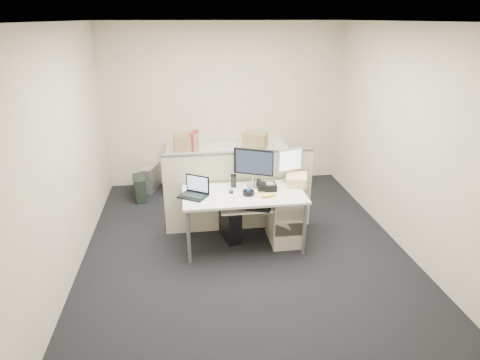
{
  "coord_description": "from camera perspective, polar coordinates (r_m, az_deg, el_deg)",
  "views": [
    {
      "loc": [
        -0.67,
        -4.46,
        2.74
      ],
      "look_at": [
        -0.03,
        0.15,
        0.85
      ],
      "focal_mm": 30.0,
      "sensor_mm": 36.0,
      "label": 1
    }
  ],
  "objects": [
    {
      "name": "sticky_pad",
      "position": [
        4.96,
        2.6,
        -1.71
      ],
      "size": [
        0.1,
        0.1,
        0.01
      ],
      "primitive_type": "cube",
      "rotation": [
        0.0,
        0.0,
        0.35
      ],
      "color": "yellow",
      "rests_on": "desk"
    },
    {
      "name": "laptop",
      "position": [
        4.83,
        -6.72,
        -1.11
      ],
      "size": [
        0.39,
        0.37,
        0.24
      ],
      "primitive_type": "cube",
      "rotation": [
        0.0,
        0.0,
        -0.55
      ],
      "color": "black",
      "rests_on": "desk"
    },
    {
      "name": "keyboard_tray",
      "position": [
        4.82,
        0.85,
        -3.95
      ],
      "size": [
        0.62,
        0.32,
        0.02
      ],
      "primitive_type": "cube",
      "color": "silver",
      "rests_on": "desk"
    },
    {
      "name": "cardboard_box_right",
      "position": [
        6.64,
        2.15,
        5.61
      ],
      "size": [
        0.46,
        0.41,
        0.27
      ],
      "primitive_type": "cube",
      "rotation": [
        0.0,
        0.0,
        -0.42
      ],
      "color": "olive",
      "rests_on": "back_counter"
    },
    {
      "name": "drawer_pedestal",
      "position": [
        5.26,
        6.41,
        -5.36
      ],
      "size": [
        0.4,
        0.55,
        0.65
      ],
      "primitive_type": "cube",
      "color": "#B5B099",
      "rests_on": "floor"
    },
    {
      "name": "desk",
      "position": [
        4.96,
        0.54,
        -2.59
      ],
      "size": [
        1.5,
        0.75,
        0.73
      ],
      "color": "silver",
      "rests_on": "floor"
    },
    {
      "name": "pc_tower_spare_silver",
      "position": [
        6.99,
        -12.56,
        0.36
      ],
      "size": [
        0.31,
        0.48,
        0.42
      ],
      "primitive_type": "cube",
      "rotation": [
        0.0,
        0.0,
        -0.31
      ],
      "color": "#B7B7BC",
      "rests_on": "floor"
    },
    {
      "name": "keyboard",
      "position": [
        4.78,
        1.52,
        -3.86
      ],
      "size": [
        0.51,
        0.33,
        0.03
      ],
      "primitive_type": "cube",
      "rotation": [
        0.0,
        0.0,
        -0.35
      ],
      "color": "black",
      "rests_on": "keyboard_tray"
    },
    {
      "name": "pc_tower_spare_dark",
      "position": [
        6.65,
        -14.06,
        -1.12
      ],
      "size": [
        0.24,
        0.44,
        0.38
      ],
      "primitive_type": "cube",
      "rotation": [
        0.0,
        0.0,
        0.2
      ],
      "color": "black",
      "rests_on": "floor"
    },
    {
      "name": "cellphone",
      "position": [
        4.96,
        -1.26,
        -1.69
      ],
      "size": [
        0.06,
        0.1,
        0.01
      ],
      "primitive_type": "cube",
      "rotation": [
        0.0,
        0.0,
        -0.15
      ],
      "color": "black",
      "rests_on": "desk"
    },
    {
      "name": "floor",
      "position": [
        5.28,
        0.51,
        -9.2
      ],
      "size": [
        4.0,
        4.5,
        0.01
      ],
      "primitive_type": "cube",
      "color": "black",
      "rests_on": "ground"
    },
    {
      "name": "desk_phone",
      "position": [
        5.04,
        3.78,
        -0.94
      ],
      "size": [
        0.24,
        0.2,
        0.08
      ],
      "primitive_type": "cube",
      "rotation": [
        0.0,
        0.0,
        -0.02
      ],
      "color": "black",
      "rests_on": "desk"
    },
    {
      "name": "trackball",
      "position": [
        4.89,
        1.21,
        -1.81
      ],
      "size": [
        0.19,
        0.19,
        0.05
      ],
      "primitive_type": "cylinder",
      "rotation": [
        0.0,
        0.0,
        -0.43
      ],
      "color": "black",
      "rests_on": "desk"
    },
    {
      "name": "red_binder",
      "position": [
        6.56,
        -6.6,
        5.44
      ],
      "size": [
        0.18,
        0.34,
        0.31
      ],
      "primitive_type": "cube",
      "rotation": [
        0.0,
        0.0,
        -0.32
      ],
      "color": "maroon",
      "rests_on": "back_counter"
    },
    {
      "name": "banana",
      "position": [
        4.84,
        4.08,
        -2.18
      ],
      "size": [
        0.21,
        0.09,
        0.04
      ],
      "primitive_type": "ellipsoid",
      "rotation": [
        0.0,
        0.0,
        0.2
      ],
      "color": "yellow",
      "rests_on": "desk"
    },
    {
      "name": "pc_tower_desk",
      "position": [
        5.33,
        -1.4,
        -6.27
      ],
      "size": [
        0.27,
        0.47,
        0.41
      ],
      "primitive_type": "cube",
      "rotation": [
        0.0,
        0.0,
        0.22
      ],
      "color": "black",
      "rests_on": "floor"
    },
    {
      "name": "monitor_small",
      "position": [
        5.27,
        7.05,
        2.11
      ],
      "size": [
        0.4,
        0.28,
        0.44
      ],
      "primitive_type": "cube",
      "rotation": [
        0.0,
        0.0,
        0.31
      ],
      "color": "#B7B7BC",
      "rests_on": "desk"
    },
    {
      "name": "cardboard_box_left",
      "position": [
        6.55,
        -7.69,
        5.28
      ],
      "size": [
        0.41,
        0.32,
        0.29
      ],
      "primitive_type": "cube",
      "rotation": [
        0.0,
        0.0,
        0.08
      ],
      "color": "olive",
      "rests_on": "back_counter"
    },
    {
      "name": "wall_back",
      "position": [
        6.89,
        -2.23,
        10.46
      ],
      "size": [
        4.0,
        0.02,
        2.7
      ],
      "primitive_type": "cube",
      "color": "#BCAE9D",
      "rests_on": "ground"
    },
    {
      "name": "back_counter",
      "position": [
        6.85,
        -1.84,
        1.78
      ],
      "size": [
        2.0,
        0.6,
        0.72
      ],
      "primitive_type": "cube",
      "color": "#B5B099",
      "rests_on": "floor"
    },
    {
      "name": "travel_mug",
      "position": [
        5.09,
        -0.93,
        -0.16
      ],
      "size": [
        0.08,
        0.08,
        0.16
      ],
      "primitive_type": "cylinder",
      "rotation": [
        0.0,
        0.0,
        -0.07
      ],
      "color": "black",
      "rests_on": "desk"
    },
    {
      "name": "cubicle_partition",
      "position": [
        5.41,
        -0.16,
        -1.74
      ],
      "size": [
        2.0,
        0.06,
        1.1
      ],
      "primitive_type": "cube",
      "color": "beige",
      "rests_on": "floor"
    },
    {
      "name": "wall_front",
      "position": [
        2.69,
        7.7,
        -9.13
      ],
      "size": [
        4.0,
        0.02,
        2.7
      ],
      "primitive_type": "cube",
      "color": "#BCAE9D",
      "rests_on": "ground"
    },
    {
      "name": "wall_right",
      "position": [
        5.38,
        22.25,
        5.49
      ],
      "size": [
        0.02,
        4.5,
        2.7
      ],
      "primitive_type": "cube",
      "color": "#BCAE9D",
      "rests_on": "ground"
    },
    {
      "name": "wall_left",
      "position": [
        4.86,
        -23.52,
        3.63
      ],
      "size": [
        0.02,
        4.5,
        2.7
      ],
      "primitive_type": "cube",
      "color": "#BCAE9D",
      "rests_on": "ground"
    },
    {
      "name": "manila_folders",
      "position": [
        5.24,
        8.03,
        0.07
      ],
      "size": [
        0.34,
        0.39,
        0.12
      ],
      "primitive_type": "cube",
      "rotation": [
        0.0,
        0.0,
        -0.28
      ],
      "color": "#CCB87B",
      "rests_on": "desk"
    },
    {
      "name": "monitor_main",
      "position": [
        5.03,
        1.94,
        1.67
      ],
      "size": [
        0.54,
        0.39,
        0.51
      ],
      "primitive_type": "cube",
      "rotation": [
        0.0,
        0.0,
        -0.42
      ],
      "color": "black",
      "rests_on": "desk"
    },
    {
      "name": "ceiling",
      "position": [
        4.51,
        0.63,
        21.62
      ],
      "size": [
        4.0,
        4.5,
        0.01
      ],
      "primitive_type": "cube",
      "color": "white",
      "rests_on": "ground"
    },
    {
      "name": "paper_stack",
      "position": [
        5.07,
        2.02,
        -1.19
      ],
      "size": [
        0.26,
        0.31,
        0.01
      ],
      "primitive_type": "cube",
      "rotation": [
        0.0,
        0.0,
        0.1
      ],
      "color": "silver",
      "rests_on": "desk"
    }
  ]
}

